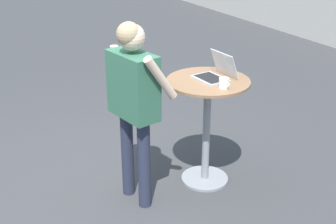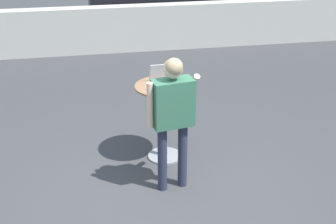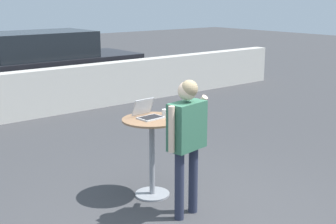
{
  "view_description": "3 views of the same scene",
  "coord_description": "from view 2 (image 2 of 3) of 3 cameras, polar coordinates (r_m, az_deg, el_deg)",
  "views": [
    {
      "loc": [
        3.39,
        -1.29,
        2.45
      ],
      "look_at": [
        0.27,
        0.49,
        0.86
      ],
      "focal_mm": 50.0,
      "sensor_mm": 36.0,
      "label": 1
    },
    {
      "loc": [
        -0.81,
        -4.4,
        3.19
      ],
      "look_at": [
        0.11,
        0.37,
        0.93
      ],
      "focal_mm": 50.0,
      "sensor_mm": 36.0,
      "label": 2
    },
    {
      "loc": [
        -3.22,
        -3.59,
        2.53
      ],
      "look_at": [
        0.16,
        0.61,
        1.19
      ],
      "focal_mm": 50.0,
      "sensor_mm": 36.0,
      "label": 3
    }
  ],
  "objects": [
    {
      "name": "ground_plane",
      "position": [
        5.5,
        -0.42,
        -10.58
      ],
      "size": [
        50.0,
        50.0,
        0.0
      ],
      "primitive_type": "plane",
      "color": "#3D3D3F"
    },
    {
      "name": "pavement_kerb",
      "position": [
        10.57,
        -6.27,
        10.03
      ],
      "size": [
        16.02,
        0.35,
        1.01
      ],
      "color": "beige",
      "rests_on": "ground_plane"
    },
    {
      "name": "cafe_table",
      "position": [
        5.99,
        -0.42,
        0.35
      ],
      "size": [
        0.75,
        0.75,
        1.03
      ],
      "color": "gray",
      "rests_on": "ground_plane"
    },
    {
      "name": "laptop",
      "position": [
        5.91,
        -0.6,
        4.01
      ],
      "size": [
        0.32,
        0.33,
        0.23
      ],
      "color": "#B7BABF",
      "rests_on": "cafe_table"
    },
    {
      "name": "coffee_mug",
      "position": [
        5.89,
        1.72,
        3.83
      ],
      "size": [
        0.12,
        0.09,
        0.09
      ],
      "color": "white",
      "rests_on": "cafe_table"
    },
    {
      "name": "standing_person",
      "position": [
        5.2,
        0.58,
        0.49
      ],
      "size": [
        0.6,
        0.43,
        1.63
      ],
      "color": "#282D42",
      "rests_on": "ground_plane"
    }
  ]
}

